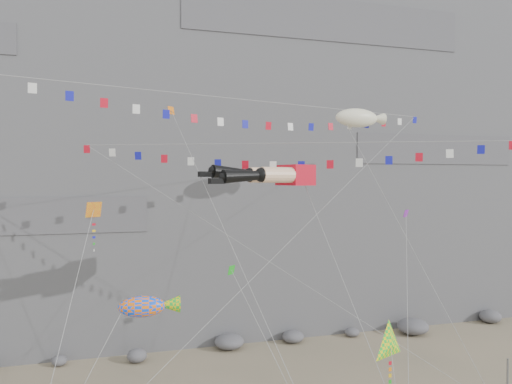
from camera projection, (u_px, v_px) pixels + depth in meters
cliff at (198, 93)px, 57.68m from camera, size 80.00×28.00×50.00m
talus_boulders at (229, 342)px, 43.91m from camera, size 60.00×3.00×1.20m
legs_kite at (269, 175)px, 32.15m from camera, size 8.06×15.64×20.83m
flag_banner_upper at (257, 101)px, 34.48m from camera, size 31.35×15.27×27.30m
flag_banner_lower at (288, 143)px, 32.90m from camera, size 25.60×13.16×22.63m
harlequin_kite at (93, 210)px, 28.72m from camera, size 4.11×10.41×16.44m
fish_windsock at (142, 307)px, 25.37m from camera, size 7.78×4.47×10.90m
delta_kite at (391, 345)px, 26.29m from camera, size 3.32×5.75×8.45m
blimp_windsock at (357, 118)px, 38.90m from camera, size 6.91×11.43×22.80m
small_kite_a at (174, 116)px, 32.82m from camera, size 6.69×15.45×25.15m
small_kite_b at (406, 217)px, 33.32m from camera, size 6.14×9.45×16.31m
small_kite_c at (233, 272)px, 29.21m from camera, size 3.80×10.72×14.18m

